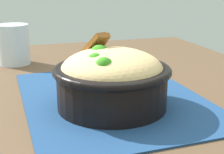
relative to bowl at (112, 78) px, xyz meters
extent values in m
cube|color=#4C3826|center=(0.04, -0.03, -0.06)|extent=(1.06, 0.78, 0.03)
cylinder|color=#412F20|center=(0.51, -0.35, -0.45)|extent=(0.04, 0.04, 0.74)
cube|color=navy|center=(0.04, -0.01, -0.05)|extent=(0.40, 0.31, 0.00)
cylinder|color=black|center=(0.00, 0.00, -0.02)|extent=(0.18, 0.18, 0.07)
torus|color=black|center=(0.00, 0.00, 0.01)|extent=(0.19, 0.19, 0.01)
ellipsoid|color=tan|center=(0.00, 0.00, 0.01)|extent=(0.19, 0.19, 0.07)
sphere|color=#307D1B|center=(0.02, 0.01, 0.03)|extent=(0.03, 0.03, 0.03)
sphere|color=#307D1B|center=(-0.04, 0.02, 0.03)|extent=(0.03, 0.03, 0.03)
sphere|color=#307D1B|center=(-0.02, 0.03, 0.03)|extent=(0.03, 0.03, 0.03)
cylinder|color=orange|center=(0.00, 0.01, 0.03)|extent=(0.03, 0.02, 0.01)
cube|color=brown|center=(0.04, 0.01, 0.04)|extent=(0.05, 0.03, 0.05)
cube|color=brown|center=(0.04, 0.02, 0.05)|extent=(0.06, 0.04, 0.05)
cube|color=#B7B7B7|center=(0.13, -0.06, -0.05)|extent=(0.02, 0.06, 0.00)
cube|color=#B7B7B7|center=(0.12, -0.02, -0.05)|extent=(0.01, 0.01, 0.00)
cube|color=#B7B7B7|center=(0.12, 0.00, -0.05)|extent=(0.03, 0.03, 0.00)
cube|color=#B7B7B7|center=(0.12, 0.03, -0.05)|extent=(0.01, 0.02, 0.00)
cube|color=#B7B7B7|center=(0.12, 0.03, -0.05)|extent=(0.01, 0.02, 0.00)
cube|color=#B7B7B7|center=(0.11, 0.02, -0.05)|extent=(0.01, 0.02, 0.00)
cube|color=#B7B7B7|center=(0.11, 0.02, -0.05)|extent=(0.01, 0.02, 0.00)
cylinder|color=silver|center=(0.35, 0.14, 0.00)|extent=(0.08, 0.08, 0.10)
cylinder|color=silver|center=(0.35, 0.14, -0.03)|extent=(0.07, 0.07, 0.04)
camera|label=1|loc=(-0.48, 0.15, 0.15)|focal=53.17mm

